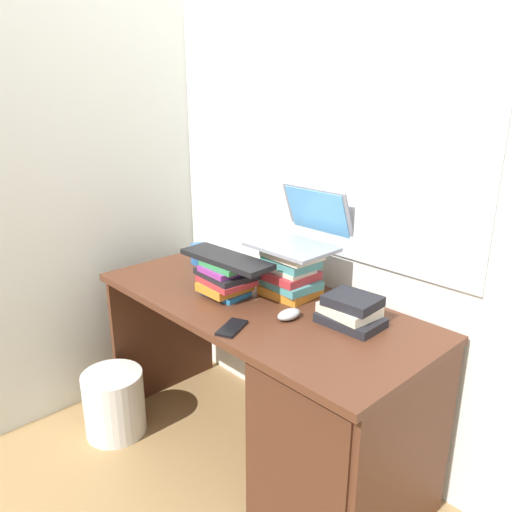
# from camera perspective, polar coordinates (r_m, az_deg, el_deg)

# --- Properties ---
(ground_plane) EXTENTS (6.00, 6.00, 0.00)m
(ground_plane) POSITION_cam_1_polar(r_m,az_deg,el_deg) (2.42, 0.17, -21.07)
(ground_plane) COLOR #9E7A4C
(wall_back) EXTENTS (6.00, 0.06, 2.60)m
(wall_back) POSITION_cam_1_polar(r_m,az_deg,el_deg) (2.14, 7.55, 11.94)
(wall_back) COLOR silver
(wall_back) RESTS_ON ground
(wall_left) EXTENTS (0.05, 6.00, 2.60)m
(wall_left) POSITION_cam_1_polar(r_m,az_deg,el_deg) (2.62, -14.10, 12.76)
(wall_left) COLOR silver
(wall_left) RESTS_ON ground
(desk) EXTENTS (1.43, 0.64, 0.73)m
(desk) POSITION_cam_1_polar(r_m,az_deg,el_deg) (1.96, 7.27, -17.22)
(desk) COLOR #4C2819
(desk) RESTS_ON ground
(book_stack_tall) EXTENTS (0.25, 0.20, 0.20)m
(book_stack_tall) POSITION_cam_1_polar(r_m,az_deg,el_deg) (2.06, 3.86, -1.88)
(book_stack_tall) COLOR orange
(book_stack_tall) RESTS_ON desk
(book_stack_keyboard_riser) EXTENTS (0.24, 0.20, 0.14)m
(book_stack_keyboard_riser) POSITION_cam_1_polar(r_m,az_deg,el_deg) (2.06, -3.36, -2.44)
(book_stack_keyboard_riser) COLOR #2672B2
(book_stack_keyboard_riser) RESTS_ON desk
(book_stack_side) EXTENTS (0.23, 0.18, 0.10)m
(book_stack_side) POSITION_cam_1_polar(r_m,az_deg,el_deg) (1.86, 10.61, -6.06)
(book_stack_side) COLOR black
(book_stack_side) RESTS_ON desk
(laptop) EXTENTS (0.33, 0.32, 0.23)m
(laptop) POSITION_cam_1_polar(r_m,az_deg,el_deg) (2.06, 5.24, 2.70)
(laptop) COLOR gray
(laptop) RESTS_ON book_stack_tall
(keyboard) EXTENTS (0.43, 0.16, 0.02)m
(keyboard) POSITION_cam_1_polar(r_m,az_deg,el_deg) (2.04, -3.36, -0.32)
(keyboard) COLOR black
(keyboard) RESTS_ON book_stack_keyboard_riser
(computer_mouse) EXTENTS (0.06, 0.10, 0.04)m
(computer_mouse) POSITION_cam_1_polar(r_m,az_deg,el_deg) (1.88, 3.73, -6.57)
(computer_mouse) COLOR #A5A8AD
(computer_mouse) RESTS_ON desk
(mug) EXTENTS (0.13, 0.09, 0.09)m
(mug) POSITION_cam_1_polar(r_m,az_deg,el_deg) (2.45, -6.33, 0.25)
(mug) COLOR #265999
(mug) RESTS_ON desk
(cell_phone) EXTENTS (0.11, 0.15, 0.01)m
(cell_phone) POSITION_cam_1_polar(r_m,az_deg,el_deg) (1.81, -2.72, -8.06)
(cell_phone) COLOR black
(cell_phone) RESTS_ON desk
(wastebasket) EXTENTS (0.28, 0.28, 0.30)m
(wastebasket) POSITION_cam_1_polar(r_m,az_deg,el_deg) (2.52, -15.64, -15.63)
(wastebasket) COLOR silver
(wastebasket) RESTS_ON ground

